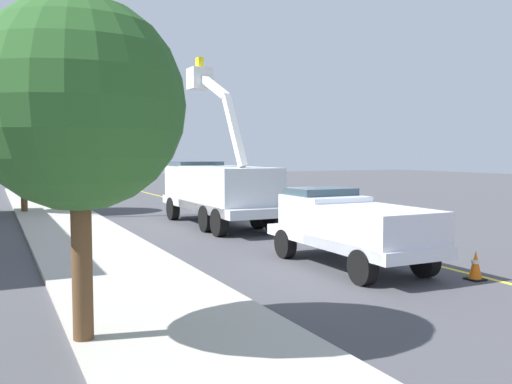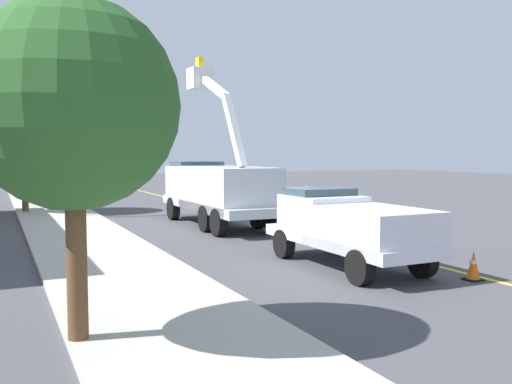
% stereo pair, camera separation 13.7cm
% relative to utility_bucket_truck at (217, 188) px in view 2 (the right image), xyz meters
% --- Properties ---
extents(ground, '(120.00, 120.00, 0.00)m').
position_rel_utility_bucket_truck_xyz_m(ground, '(-1.18, -2.23, -1.61)').
color(ground, '#47474C').
extents(sidewalk_far_side, '(60.06, 4.89, 0.12)m').
position_rel_utility_bucket_truck_xyz_m(sidewalk_far_side, '(-1.01, 5.81, -1.55)').
color(sidewalk_far_side, '#B2ADA3').
rests_on(sidewalk_far_side, ground).
extents(lane_centre_stripe, '(49.99, 1.23, 0.01)m').
position_rel_utility_bucket_truck_xyz_m(lane_centre_stripe, '(-1.18, -2.23, -1.61)').
color(lane_centre_stripe, yellow).
rests_on(lane_centre_stripe, ground).
extents(utility_bucket_truck, '(8.25, 2.73, 7.17)m').
position_rel_utility_bucket_truck_xyz_m(utility_bucket_truck, '(0.00, 0.00, 0.00)').
color(utility_bucket_truck, silver).
rests_on(utility_bucket_truck, ground).
extents(service_pickup_truck, '(5.64, 2.29, 2.06)m').
position_rel_utility_bucket_truck_xyz_m(service_pickup_truck, '(-9.56, 0.20, -0.49)').
color(service_pickup_truck, white).
rests_on(service_pickup_truck, ground).
extents(passing_minivan, '(4.84, 2.03, 1.69)m').
position_rel_utility_bucket_truck_xyz_m(passing_minivan, '(8.41, -5.10, -0.64)').
color(passing_minivan, silver).
rests_on(passing_minivan, ground).
extents(traffic_cone_leading, '(0.40, 0.40, 0.72)m').
position_rel_utility_bucket_truck_xyz_m(traffic_cone_leading, '(-12.19, -1.58, -1.26)').
color(traffic_cone_leading, black).
rests_on(traffic_cone_leading, ground).
extents(traffic_cone_mid_front, '(0.40, 0.40, 0.69)m').
position_rel_utility_bucket_truck_xyz_m(traffic_cone_mid_front, '(4.18, -2.29, -1.27)').
color(traffic_cone_mid_front, black).
rests_on(traffic_cone_mid_front, ground).
extents(traffic_signal_mast, '(6.56, 0.65, 8.99)m').
position_rel_utility_bucket_truck_xyz_m(traffic_signal_mast, '(3.36, 4.69, 4.71)').
color(traffic_signal_mast, gray).
rests_on(traffic_signal_mast, ground).
extents(street_tree_left, '(3.31, 3.31, 5.48)m').
position_rel_utility_bucket_truck_xyz_m(street_tree_left, '(-12.56, 7.67, 2.19)').
color(street_tree_left, brown).
rests_on(street_tree_left, ground).
extents(street_tree_right, '(4.30, 4.30, 6.20)m').
position_rel_utility_bucket_truck_xyz_m(street_tree_right, '(8.72, 6.95, 2.43)').
color(street_tree_right, brown).
rests_on(street_tree_right, ground).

